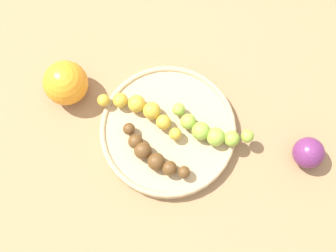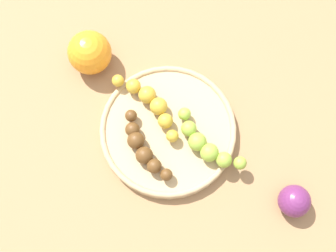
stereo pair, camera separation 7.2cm
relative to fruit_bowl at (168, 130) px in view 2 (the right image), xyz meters
name	(u,v)px [view 2 (the right image)]	position (x,y,z in m)	size (l,w,h in m)	color
ground_plane	(168,132)	(0.00, 0.00, -0.01)	(2.40, 2.40, 0.00)	#936D47
fruit_bowl	(168,130)	(0.00, 0.00, 0.00)	(0.23, 0.23, 0.02)	tan
banana_spotted	(151,102)	(-0.01, 0.05, 0.02)	(0.07, 0.15, 0.03)	gold
banana_overripe	(143,148)	(-0.05, -0.02, 0.02)	(0.05, 0.13, 0.03)	#593819
banana_green	(206,145)	(0.04, -0.05, 0.02)	(0.07, 0.13, 0.03)	#8CAD38
orange_fruit	(90,53)	(-0.07, 0.17, 0.03)	(0.08, 0.08, 0.08)	orange
plum_purple	(294,201)	(0.13, -0.19, 0.01)	(0.05, 0.05, 0.05)	#662659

